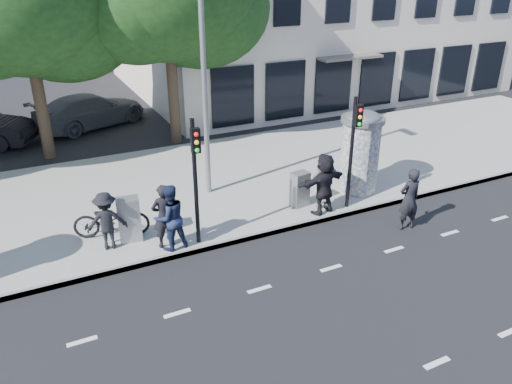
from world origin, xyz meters
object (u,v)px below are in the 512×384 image
street_lamp (203,45)px  ped_d (107,221)px  cabinet_left (129,219)px  ped_b (164,216)px  bicycle (111,219)px  traffic_pole_near (195,170)px  cabinet_right (300,189)px  car_right (90,110)px  ped_f (324,184)px  ad_column_right (360,150)px  ped_e (325,181)px  traffic_pole_far (353,142)px  man_road (409,199)px  ped_c (170,218)px

street_lamp → ped_d: 5.65m
cabinet_left → ped_d: bearing=-155.7°
ped_b → bicycle: ped_b is taller
traffic_pole_near → street_lamp: bearing=63.8°
street_lamp → cabinet_left: bearing=-147.8°
ped_d → cabinet_right: bearing=-173.2°
car_right → ped_f: bearing=176.7°
ad_column_right → ped_f: (-1.88, -0.85, -0.46)m
street_lamp → ped_d: (-3.59, -2.05, -3.86)m
bicycle → car_right: bearing=10.6°
ped_e → cabinet_left: (-5.71, 0.62, -0.25)m
traffic_pole_far → street_lamp: 5.12m
man_road → bicycle: (-7.67, 2.95, -0.24)m
traffic_pole_near → cabinet_right: 3.92m
traffic_pole_near → car_right: traffic_pole_near is taller
ad_column_right → ped_b: size_ratio=1.51×
ped_b → ped_e: bearing=-179.5°
man_road → ad_column_right: bearing=-88.3°
ped_d → ped_f: bearing=-179.7°
ped_c → ped_d: size_ratio=1.13×
street_lamp → ped_e: bearing=-42.6°
cabinet_left → cabinet_right: 5.12m
ad_column_right → ped_d: 8.01m
traffic_pole_near → ped_f: traffic_pole_near is taller
traffic_pole_far → cabinet_right: 2.13m
ped_d → cabinet_left: (0.60, 0.16, -0.18)m
traffic_pole_far → ped_c: 5.66m
ped_f → traffic_pole_near: bearing=-8.5°
cabinet_left → car_right: car_right is taller
ped_f → bicycle: bearing=-21.8°
traffic_pole_far → man_road: (0.88, -1.59, -1.32)m
ped_b → man_road: bearing=163.7°
traffic_pole_far → cabinet_right: bearing=149.5°
ped_e → ped_f: ped_f is taller
man_road → bicycle: size_ratio=0.91×
street_lamp → car_right: (-2.13, 9.47, -4.03)m
ad_column_right → ped_c: ad_column_right is taller
ped_b → ped_f: (4.76, -0.17, 0.05)m
cabinet_left → man_road: bearing=-10.0°
traffic_pole_far → cabinet_right: size_ratio=3.13×
traffic_pole_near → ped_f: (3.92, 0.06, -1.16)m
street_lamp → cabinet_right: street_lamp is taller
traffic_pole_near → ped_f: size_ratio=1.84×
traffic_pole_far → ped_f: bearing=176.3°
traffic_pole_near → cabinet_right: size_ratio=3.13×
ped_c → bicycle: size_ratio=0.89×
ped_f → ped_b: bearing=-11.4°
street_lamp → ped_d: bearing=-150.3°
ped_d → man_road: size_ratio=0.86×
ped_b → man_road: (6.52, -1.82, -0.11)m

